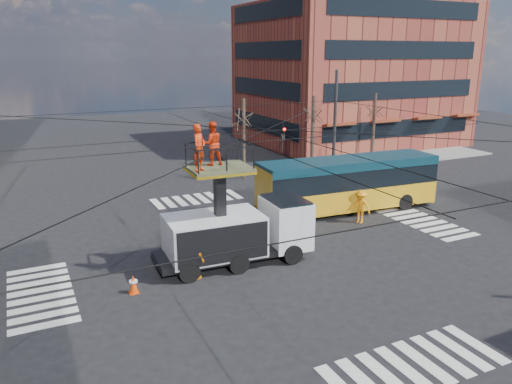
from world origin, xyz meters
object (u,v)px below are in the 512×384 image
object	(u,v)px
city_bus	(348,183)
flagger	(360,206)
utility_truck	(237,218)
traffic_cone	(133,284)
worker_ground	(195,258)

from	to	relation	value
city_bus	flagger	xyz separation A→B (m)	(-0.66, -2.12, -0.78)
utility_truck	flagger	bearing A→B (deg)	16.42
traffic_cone	flagger	bearing A→B (deg)	12.88
city_bus	worker_ground	xyz separation A→B (m)	(-11.34, -4.99, -0.80)
utility_truck	city_bus	world-z (taller)	utility_truck
worker_ground	traffic_cone	bearing A→B (deg)	72.74
utility_truck	traffic_cone	bearing A→B (deg)	-165.49
utility_truck	traffic_cone	size ratio (longest dim) A/B	9.14
flagger	city_bus	bearing A→B (deg)	133.05
city_bus	traffic_cone	distance (m)	14.97
worker_ground	flagger	xyz separation A→B (m)	(10.68, 2.87, 0.03)
worker_ground	utility_truck	bearing A→B (deg)	-90.80
traffic_cone	flagger	world-z (taller)	flagger
utility_truck	worker_ground	distance (m)	2.71
utility_truck	city_bus	bearing A→B (deg)	27.47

